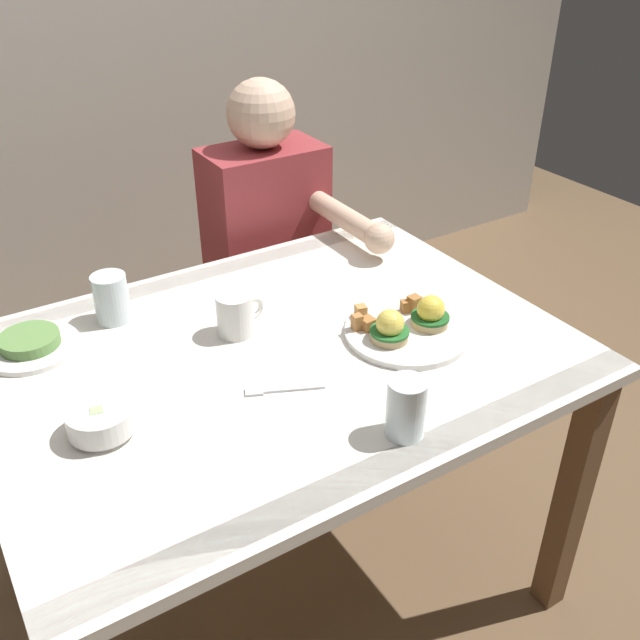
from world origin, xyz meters
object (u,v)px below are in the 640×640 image
object	(u,v)px
eggs_benedict_plate	(407,327)
fruit_bowl	(101,421)
fork	(279,390)
diner_person	(272,248)
dining_table	(279,390)
coffee_mug	(236,313)
side_plate	(30,344)
water_glass_near	(112,301)
water_glass_far	(406,411)

from	to	relation	value
eggs_benedict_plate	fruit_bowl	bearing A→B (deg)	177.11
fork	diner_person	world-z (taller)	diner_person
dining_table	coffee_mug	size ratio (longest dim) A/B	10.76
dining_table	fork	bearing A→B (deg)	-117.31
dining_table	side_plate	xyz separation A→B (m)	(-0.44, 0.28, 0.12)
dining_table	water_glass_near	size ratio (longest dim) A/B	10.85
fruit_bowl	side_plate	size ratio (longest dim) A/B	0.60
dining_table	diner_person	bearing A→B (deg)	62.38
fruit_bowl	diner_person	distance (m)	0.98
coffee_mug	side_plate	xyz separation A→B (m)	(-0.40, 0.17, -0.04)
eggs_benedict_plate	fruit_bowl	size ratio (longest dim) A/B	2.25
eggs_benedict_plate	coffee_mug	size ratio (longest dim) A/B	2.42
eggs_benedict_plate	water_glass_far	bearing A→B (deg)	-128.74
water_glass_far	diner_person	xyz separation A→B (m)	(0.25, 0.95, -0.14)
fruit_bowl	coffee_mug	world-z (taller)	coffee_mug
dining_table	fruit_bowl	world-z (taller)	fruit_bowl
fruit_bowl	water_glass_near	xyz separation A→B (m)	(0.14, 0.37, 0.02)
eggs_benedict_plate	diner_person	size ratio (longest dim) A/B	0.24
fruit_bowl	fork	distance (m)	0.33
fork	water_glass_near	size ratio (longest dim) A/B	1.34
coffee_mug	water_glass_far	size ratio (longest dim) A/B	0.98
eggs_benedict_plate	water_glass_near	distance (m)	0.65
coffee_mug	fork	xyz separation A→B (m)	(-0.02, -0.23, -0.05)
fork	diner_person	xyz separation A→B (m)	(0.38, 0.73, -0.09)
fruit_bowl	side_plate	xyz separation A→B (m)	(-0.05, 0.34, -0.02)
dining_table	diner_person	world-z (taller)	diner_person
water_glass_near	eggs_benedict_plate	bearing A→B (deg)	-38.05
fruit_bowl	water_glass_far	xyz separation A→B (m)	(0.46, -0.28, 0.02)
eggs_benedict_plate	side_plate	world-z (taller)	eggs_benedict_plate
coffee_mug	water_glass_far	world-z (taller)	water_glass_far
water_glass_far	coffee_mug	bearing A→B (deg)	102.85
dining_table	water_glass_far	world-z (taller)	water_glass_far
fruit_bowl	water_glass_far	size ratio (longest dim) A/B	1.06
fruit_bowl	coffee_mug	distance (m)	0.39
fork	diner_person	bearing A→B (deg)	62.43
side_plate	water_glass_near	bearing A→B (deg)	8.06
fruit_bowl	eggs_benedict_plate	bearing A→B (deg)	-2.89
diner_person	fork	bearing A→B (deg)	-117.57
water_glass_far	fork	bearing A→B (deg)	119.52
fruit_bowl	diner_person	size ratio (longest dim) A/B	0.11
dining_table	side_plate	bearing A→B (deg)	147.72
coffee_mug	fork	bearing A→B (deg)	-95.89
fruit_bowl	water_glass_near	distance (m)	0.40
dining_table	water_glass_near	bearing A→B (deg)	129.47
coffee_mug	side_plate	distance (m)	0.43
dining_table	water_glass_far	distance (m)	0.39
eggs_benedict_plate	water_glass_far	size ratio (longest dim) A/B	2.38
fruit_bowl	diner_person	bearing A→B (deg)	43.34
water_glass_far	side_plate	xyz separation A→B (m)	(-0.50, 0.63, -0.04)
side_plate	diner_person	xyz separation A→B (m)	(0.75, 0.32, -0.10)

